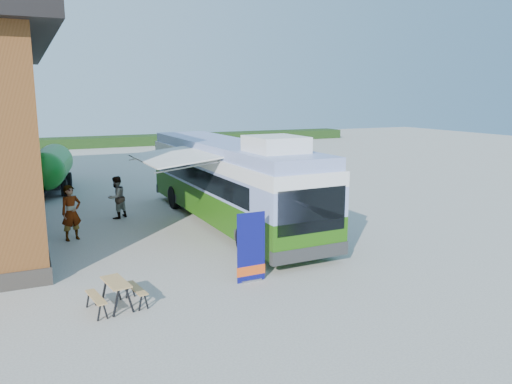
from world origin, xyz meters
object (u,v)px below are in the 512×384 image
bus (229,179)px  picnic_table (116,288)px  banner (251,254)px  person_b (117,197)px  slurry_tanker (51,167)px  person_a (71,213)px

bus → picnic_table: size_ratio=9.07×
banner → picnic_table: banner is taller
banner → person_b: banner is taller
slurry_tanker → banner: bearing=-65.6°
bus → slurry_tanker: (-6.18, 10.25, -0.45)m
bus → person_b: (-3.99, 2.85, -0.93)m
person_a → person_b: person_a is taller
picnic_table → person_a: bearing=84.7°
slurry_tanker → bus: bearing=-49.2°
person_b → banner: bearing=66.9°
banner → person_b: size_ratio=1.11×
bus → banner: bus is taller
person_b → slurry_tanker: bearing=-109.9°
banner → slurry_tanker: bearing=103.3°
picnic_table → person_b: size_ratio=0.77×
person_a → person_b: bearing=33.1°
banner → slurry_tanker: slurry_tanker is taller
picnic_table → person_a: (-0.43, 6.69, 0.48)m
picnic_table → slurry_tanker: 16.75m
banner → person_a: (-4.17, 6.43, 0.19)m
person_b → person_a: bearing=16.1°
person_b → picnic_table: bearing=43.9°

